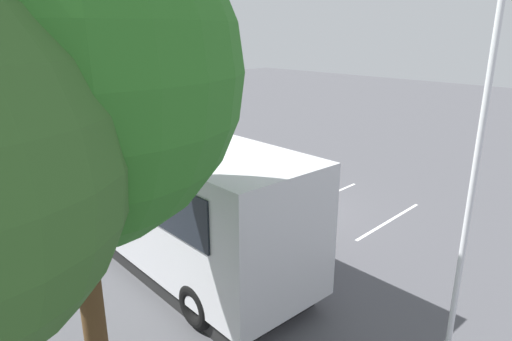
% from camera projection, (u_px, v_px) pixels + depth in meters
% --- Properties ---
extents(ground_plane, '(80.00, 80.00, 0.00)m').
position_uv_depth(ground_plane, '(271.00, 208.00, 14.72)').
color(ground_plane, '#4C4C51').
extents(tour_bus, '(9.87, 2.83, 3.25)m').
position_uv_depth(tour_bus, '(154.00, 191.00, 11.50)').
color(tour_bus, silver).
rests_on(tour_bus, ground_plane).
extents(spectator_far_left, '(0.57, 0.39, 1.79)m').
position_uv_depth(spectator_far_left, '(264.00, 191.00, 13.18)').
color(spectator_far_left, black).
rests_on(spectator_far_left, ground_plane).
extents(spectator_left, '(0.58, 0.34, 1.75)m').
position_uv_depth(spectator_left, '(230.00, 183.00, 13.97)').
color(spectator_left, black).
rests_on(spectator_left, ground_plane).
extents(spectator_centre, '(0.57, 0.33, 1.72)m').
position_uv_depth(spectator_centre, '(209.00, 173.00, 15.00)').
color(spectator_centre, black).
rests_on(spectator_centre, ground_plane).
extents(parked_motorcycle_silver, '(2.02, 0.74, 0.99)m').
position_uv_depth(parked_motorcycle_silver, '(286.00, 232.00, 11.90)').
color(parked_motorcycle_silver, black).
rests_on(parked_motorcycle_silver, ground_plane).
extents(stunt_motorcycle, '(2.00, 0.83, 1.23)m').
position_uv_depth(stunt_motorcycle, '(269.00, 162.00, 17.63)').
color(stunt_motorcycle, black).
rests_on(stunt_motorcycle, ground_plane).
extents(flagpole, '(0.78, 0.36, 7.09)m').
position_uv_depth(flagpole, '(467.00, 205.00, 5.67)').
color(flagpole, silver).
rests_on(flagpole, ground_plane).
extents(tree_far, '(4.30, 4.30, 7.96)m').
position_uv_depth(tree_far, '(58.00, 44.00, 5.12)').
color(tree_far, '#51381E').
rests_on(tree_far, ground_plane).
extents(bay_line_a, '(0.23, 3.76, 0.01)m').
position_uv_depth(bay_line_a, '(389.00, 221.00, 13.73)').
color(bay_line_a, white).
rests_on(bay_line_a, ground_plane).
extents(bay_line_b, '(0.25, 4.28, 0.01)m').
position_uv_depth(bay_line_b, '(321.00, 198.00, 15.56)').
color(bay_line_b, white).
rests_on(bay_line_b, ground_plane).
extents(bay_line_c, '(0.24, 4.01, 0.01)m').
position_uv_depth(bay_line_c, '(267.00, 181.00, 17.38)').
color(bay_line_c, white).
rests_on(bay_line_c, ground_plane).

